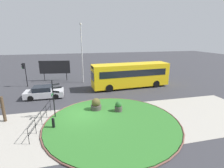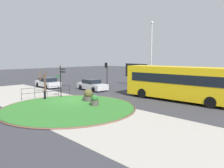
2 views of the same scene
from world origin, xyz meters
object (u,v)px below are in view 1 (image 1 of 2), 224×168
Objects in this scene: bollard_foreground at (53,123)px; signpost_directional at (54,96)px; lamppost_tall at (82,52)px; street_tree_bare at (1,107)px; traffic_light_near at (24,70)px; billboard_left at (55,67)px; car_near_lane at (44,92)px; planter_near_signpost at (118,107)px; planter_kerbside at (96,105)px; bus_yellow at (131,75)px.

signpost_directional is at bearing 88.45° from bollard_foreground.
lamppost_tall is 3.24× the size of street_tree_bare.
traffic_light_near is 4.65m from billboard_left.
planter_near_signpost is at bearing -37.07° from car_near_lane.
billboard_left is at bearing -160.79° from traffic_light_near.
car_near_lane is 6.57m from traffic_light_near.
billboard_left is 13.83m from street_tree_bare.
planter_kerbside is (5.40, -4.89, -0.09)m from car_near_lane.
planter_near_signpost is at bearing -55.91° from billboard_left.
traffic_light_near is at bearing -18.14° from bus_yellow.
planter_kerbside is at bearing 11.31° from signpost_directional.
street_tree_bare is (-4.26, 0.25, -0.65)m from signpost_directional.
traffic_light_near reaches higher than street_tree_bare.
signpost_directional is 0.31× the size of bus_yellow.
lamppost_tall reaches higher than street_tree_bare.
traffic_light_near is 1.24× the size of street_tree_bare.
lamppost_tall is at bearing -37.34° from bus_yellow.
bus_yellow reaches higher than bollard_foreground.
planter_near_signpost is (-3.82, -7.45, -1.31)m from bus_yellow.
planter_near_signpost is (7.40, -5.77, -0.17)m from car_near_lane.
bus_yellow is 12.32m from billboard_left.
lamppost_tall is at bearing -18.63° from billboard_left.
lamppost_tall is at bearing 50.88° from car_near_lane.
lamppost_tall is 7.13× the size of planter_kerbside.
bus_yellow is 1.23× the size of lamppost_tall.
car_near_lane is at bearing 105.17° from traffic_light_near.
signpost_directional is 0.39× the size of lamppost_tall.
bollard_foreground is 5.96m from planter_near_signpost.
signpost_directional is 12.26m from lamppost_tall.
planter_kerbside is at bearing 156.32° from planter_near_signpost.
traffic_light_near is 15.54m from planter_near_signpost.
planter_near_signpost reaches higher than bollard_foreground.
bollard_foreground is at bearing -145.26° from planter_kerbside.
bollard_foreground is at bearing 40.37° from bus_yellow.
signpost_directional reaches higher than traffic_light_near.
bus_yellow is at bearing -33.90° from lamppost_tall.
planter_near_signpost is (5.66, -0.14, -1.52)m from signpost_directional.
lamppost_tall is 12.65m from planter_near_signpost.
signpost_directional is 1.01× the size of traffic_light_near.
bus_yellow is 8.10m from lamppost_tall.
car_near_lane is 3.53× the size of planter_kerbside.
street_tree_bare is (-3.21, -13.43, -0.81)m from billboard_left.
traffic_light_near reaches higher than billboard_left.
signpost_directional is 5.87m from planter_near_signpost.
street_tree_bare is (-7.47, -11.27, -3.34)m from lamppost_tall.
traffic_light_near is at bearing -176.85° from lamppost_tall.
street_tree_bare is (0.63, -10.83, -1.13)m from traffic_light_near.
signpost_directional is 12.12m from traffic_light_near.
bus_yellow is at bearing 9.38° from car_near_lane.
bollard_foreground is at bearing 95.69° from traffic_light_near.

